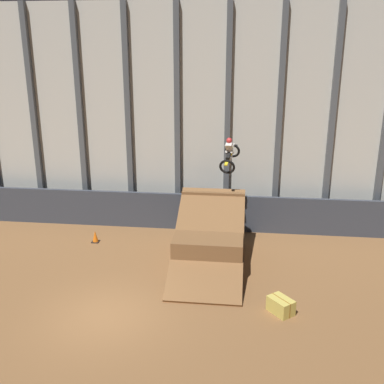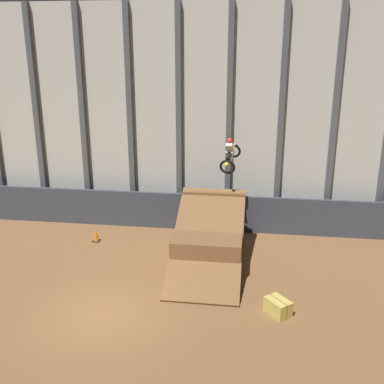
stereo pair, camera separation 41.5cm
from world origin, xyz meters
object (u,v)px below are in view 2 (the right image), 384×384
object	(u,v)px
rider_bike_solo	(230,155)
hay_bale_trackside	(278,307)
dirt_ramp	(210,239)
traffic_cone_near_ramp	(96,236)

from	to	relation	value
rider_bike_solo	hay_bale_trackside	xyz separation A→B (m)	(2.14, -5.94, -4.10)
dirt_ramp	traffic_cone_near_ramp	size ratio (longest dim) A/B	10.01
rider_bike_solo	traffic_cone_near_ramp	bearing A→B (deg)	-165.55
traffic_cone_near_ramp	rider_bike_solo	bearing A→B (deg)	6.47
rider_bike_solo	hay_bale_trackside	distance (m)	7.53
dirt_ramp	traffic_cone_near_ramp	bearing A→B (deg)	168.66
rider_bike_solo	hay_bale_trackside	world-z (taller)	rider_bike_solo
hay_bale_trackside	rider_bike_solo	bearing A→B (deg)	109.84
dirt_ramp	traffic_cone_near_ramp	world-z (taller)	dirt_ramp
rider_bike_solo	traffic_cone_near_ramp	distance (m)	7.64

